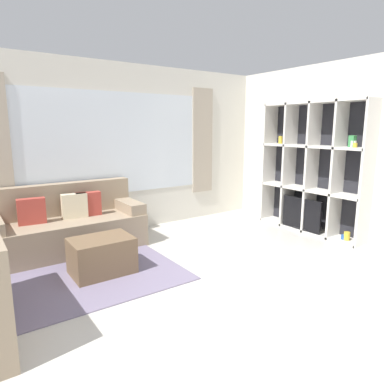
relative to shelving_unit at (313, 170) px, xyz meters
name	(u,v)px	position (x,y,z in m)	size (l,w,h in m)	color
ground_plane	(267,323)	(-2.64, -1.52, -1.01)	(16.00, 16.00, 0.00)	beige
wall_back	(115,149)	(-2.64, 1.81, 0.34)	(6.77, 0.11, 2.70)	silver
wall_right	(315,149)	(0.18, 0.13, 0.34)	(0.07, 4.49, 2.70)	silver
area_rug	(49,286)	(-4.07, 0.33, -1.01)	(2.94, 1.60, 0.01)	slate
shelving_unit	(313,170)	(0.00, 0.00, 0.00)	(0.35, 1.86, 2.10)	#232328
couch_main	(67,227)	(-3.58, 1.35, -0.68)	(2.05, 0.83, 0.92)	gray
ottoman	(102,256)	(-3.46, 0.33, -0.80)	(0.70, 0.50, 0.44)	brown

